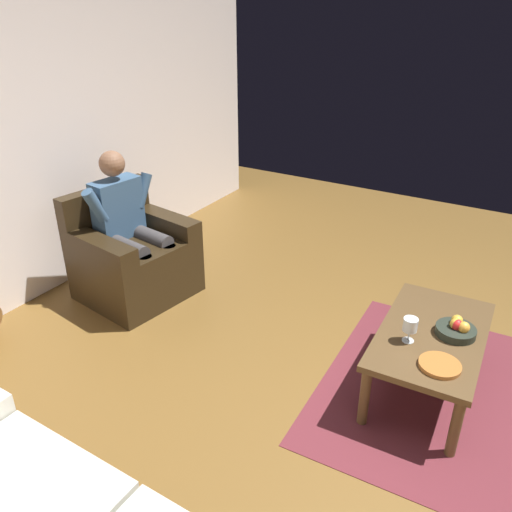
% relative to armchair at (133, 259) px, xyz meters
% --- Properties ---
extents(ground_plane, '(7.50, 7.50, 0.00)m').
position_rel_armchair_xyz_m(ground_plane, '(0.21, 2.46, -0.32)').
color(ground_plane, brown).
extents(wall_back, '(5.78, 0.06, 2.72)m').
position_rel_armchair_xyz_m(wall_back, '(0.21, -0.70, 1.04)').
color(wall_back, white).
rests_on(wall_back, ground).
extents(rug, '(1.80, 1.27, 0.01)m').
position_rel_armchair_xyz_m(rug, '(-0.03, 2.42, -0.32)').
color(rug, maroon).
rests_on(rug, ground).
extents(armchair, '(0.92, 0.88, 0.88)m').
position_rel_armchair_xyz_m(armchair, '(0.00, 0.00, 0.00)').
color(armchair, black).
rests_on(armchair, ground).
extents(person_seated, '(0.66, 0.63, 1.20)m').
position_rel_armchair_xyz_m(person_seated, '(0.00, 0.01, 0.33)').
color(person_seated, '#375676').
rests_on(person_seated, ground).
extents(coffee_table, '(1.08, 0.64, 0.43)m').
position_rel_armchair_xyz_m(coffee_table, '(-0.03, 2.42, 0.05)').
color(coffee_table, brown).
rests_on(coffee_table, ground).
extents(wine_glass_near, '(0.09, 0.09, 0.16)m').
position_rel_armchair_xyz_m(wine_glass_near, '(0.13, 2.31, 0.22)').
color(wine_glass_near, silver).
rests_on(wine_glass_near, coffee_table).
extents(fruit_bowl, '(0.24, 0.24, 0.11)m').
position_rel_armchair_xyz_m(fruit_bowl, '(-0.08, 2.54, 0.15)').
color(fruit_bowl, '#242C23').
rests_on(fruit_bowl, coffee_table).
extents(decorative_dish, '(0.23, 0.23, 0.02)m').
position_rel_armchair_xyz_m(decorative_dish, '(0.29, 2.53, 0.12)').
color(decorative_dish, '#AB652D').
rests_on(decorative_dish, coffee_table).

